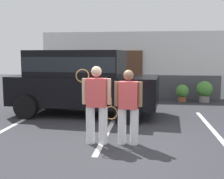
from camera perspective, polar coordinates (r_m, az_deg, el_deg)
name	(u,v)px	position (r m, az deg, el deg)	size (l,w,h in m)	color
ground_plane	(124,146)	(5.95, 2.49, -11.61)	(40.00, 40.00, 0.00)	#2D2D33
parking_stripe_0	(16,124)	(8.20, -19.21, -6.71)	(0.12, 4.40, 0.01)	silver
parking_stripe_1	(110,127)	(7.43, -0.42, -7.74)	(0.12, 4.40, 0.01)	silver
parking_stripe_2	(213,130)	(7.56, 20.11, -7.93)	(0.12, 4.40, 0.01)	silver
house_frontage	(137,67)	(12.47, 5.13, 4.66)	(8.58, 0.40, 2.92)	white
parked_suv	(82,79)	(8.88, -6.28, 2.16)	(4.74, 2.47, 2.05)	black
tennis_player_man	(96,104)	(5.93, -3.23, -2.91)	(0.76, 0.28, 1.68)	white
tennis_player_woman	(128,106)	(5.90, 3.30, -3.46)	(0.86, 0.26, 1.60)	white
potted_plant_by_porch	(182,92)	(11.68, 14.29, -0.55)	(0.53, 0.53, 0.70)	#9E5638
potted_plant_secondary	(204,90)	(11.85, 18.49, -0.19)	(0.65, 0.65, 0.85)	gray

